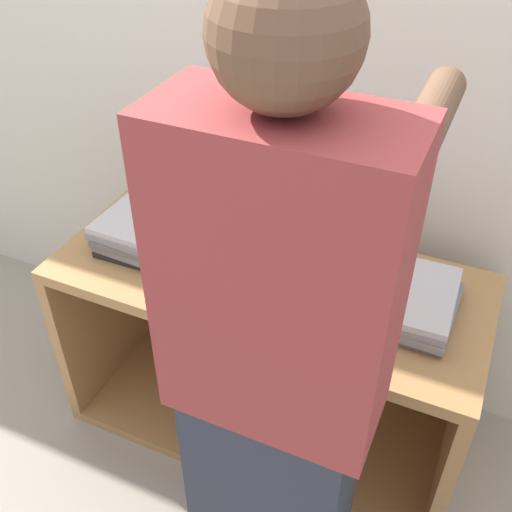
# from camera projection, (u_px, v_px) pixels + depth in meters

# --- Properties ---
(ground_plane) EXTENTS (12.00, 12.00, 0.00)m
(ground_plane) POSITION_uv_depth(u_px,v_px,m) (232.00, 483.00, 1.87)
(ground_plane) COLOR #9E9384
(wall_back) EXTENTS (8.00, 0.05, 2.40)m
(wall_back) POSITION_uv_depth(u_px,v_px,m) (325.00, 34.00, 1.60)
(wall_back) COLOR silver
(wall_back) RESTS_ON ground_plane
(cart) EXTENTS (1.22, 0.53, 0.65)m
(cart) POSITION_uv_depth(u_px,v_px,m) (274.00, 341.00, 1.91)
(cart) COLOR #A87A47
(cart) RESTS_ON ground_plane
(laptop_open) EXTENTS (0.31, 0.36, 0.28)m
(laptop_open) POSITION_uv_depth(u_px,v_px,m) (276.00, 246.00, 1.67)
(laptop_open) COLOR #B7B7BC
(laptop_open) RESTS_ON cart
(laptop_stack_left) EXTENTS (0.34, 0.29, 0.09)m
(laptop_stack_left) POSITION_uv_depth(u_px,v_px,m) (160.00, 232.00, 1.75)
(laptop_stack_left) COLOR #232326
(laptop_stack_left) RESTS_ON cart
(laptop_stack_right) EXTENTS (0.33, 0.28, 0.08)m
(laptop_stack_right) POSITION_uv_depth(u_px,v_px,m) (392.00, 296.00, 1.54)
(laptop_stack_right) COLOR slate
(laptop_stack_right) RESTS_ON cart
(person) EXTENTS (0.40, 0.52, 1.58)m
(person) POSITION_uv_depth(u_px,v_px,m) (277.00, 389.00, 1.17)
(person) COLOR #2D3342
(person) RESTS_ON ground_plane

